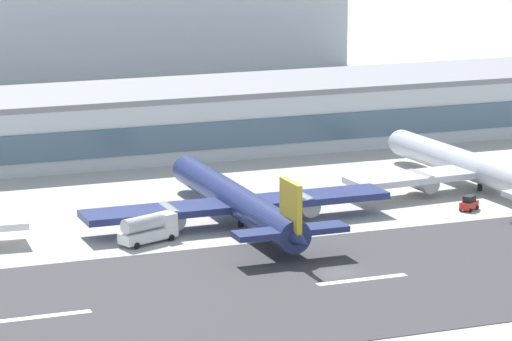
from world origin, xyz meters
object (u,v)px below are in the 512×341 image
airliner_gold_tail_gate_1 (240,204)px  service_baggage_tug_1 (469,203)px  service_fuel_truck_0 (148,229)px  terminal_building (123,122)px  airliner_black_tail_gate_2 (480,170)px

airliner_gold_tail_gate_1 → service_baggage_tug_1: size_ratio=14.10×
service_fuel_truck_0 → service_baggage_tug_1: size_ratio=2.49×
terminal_building → airliner_black_tail_gate_2: (44.45, -46.78, -2.44)m
airliner_gold_tail_gate_1 → service_fuel_truck_0: 15.21m
airliner_black_tail_gate_2 → service_baggage_tug_1: 13.42m
service_fuel_truck_0 → service_baggage_tug_1: 49.55m
airliner_gold_tail_gate_1 → airliner_black_tail_gate_2: 43.32m
airliner_black_tail_gate_2 → service_baggage_tug_1: bearing=139.6°
terminal_building → airliner_gold_tail_gate_1: 54.24m
service_fuel_truck_0 → service_baggage_tug_1: service_fuel_truck_0 is taller
terminal_building → airliner_gold_tail_gate_1: (1.76, -54.16, -2.43)m
airliner_black_tail_gate_2 → terminal_building: bearing=39.4°
service_baggage_tug_1 → terminal_building: bearing=-90.9°
airliner_gold_tail_gate_1 → service_fuel_truck_0: bearing=104.3°
terminal_building → airliner_black_tail_gate_2: 64.58m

